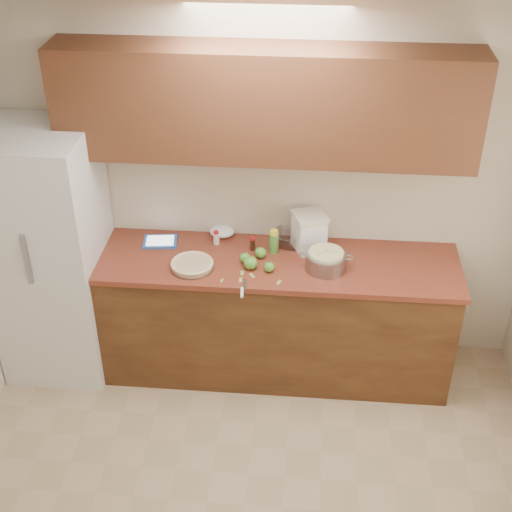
# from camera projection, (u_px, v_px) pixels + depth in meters

# --- Properties ---
(room_shell) EXTENTS (3.60, 3.60, 3.60)m
(room_shell) POSITION_uv_depth(u_px,v_px,m) (237.00, 365.00, 3.32)
(room_shell) COLOR tan
(room_shell) RESTS_ON ground
(counter_run) EXTENTS (2.64, 0.68, 0.92)m
(counter_run) POSITION_uv_depth(u_px,v_px,m) (262.00, 314.00, 5.01)
(counter_run) COLOR brown
(counter_run) RESTS_ON ground
(upper_cabinets) EXTENTS (2.60, 0.34, 0.70)m
(upper_cabinets) POSITION_uv_depth(u_px,v_px,m) (265.00, 104.00, 4.32)
(upper_cabinets) COLOR #522B19
(upper_cabinets) RESTS_ON room_shell
(fridge) EXTENTS (0.70, 0.70, 1.80)m
(fridge) POSITION_uv_depth(u_px,v_px,m) (51.00, 255.00, 4.85)
(fridge) COLOR silver
(fridge) RESTS_ON ground
(pie) EXTENTS (0.29, 0.29, 0.05)m
(pie) POSITION_uv_depth(u_px,v_px,m) (192.00, 265.00, 4.66)
(pie) COLOR silver
(pie) RESTS_ON counter_run
(colander) EXTENTS (0.35, 0.26, 0.13)m
(colander) POSITION_uv_depth(u_px,v_px,m) (326.00, 261.00, 4.63)
(colander) COLOR gray
(colander) RESTS_ON counter_run
(flour_canister) EXTENTS (0.27, 0.27, 0.26)m
(flour_canister) POSITION_uv_depth(u_px,v_px,m) (309.00, 231.00, 4.82)
(flour_canister) COLOR white
(flour_canister) RESTS_ON counter_run
(tablet) EXTENTS (0.25, 0.20, 0.02)m
(tablet) POSITION_uv_depth(u_px,v_px,m) (160.00, 241.00, 4.94)
(tablet) COLOR #245BAF
(tablet) RESTS_ON counter_run
(paring_knife) EXTENTS (0.04, 0.20, 0.02)m
(paring_knife) POSITION_uv_depth(u_px,v_px,m) (242.00, 291.00, 4.44)
(paring_knife) COLOR gray
(paring_knife) RESTS_ON counter_run
(lemon_bottle) EXTENTS (0.06, 0.06, 0.17)m
(lemon_bottle) POSITION_uv_depth(u_px,v_px,m) (274.00, 242.00, 4.79)
(lemon_bottle) COLOR #4C8C38
(lemon_bottle) RESTS_ON counter_run
(cinnamon_shaker) EXTENTS (0.04, 0.04, 0.10)m
(cinnamon_shaker) POSITION_uv_depth(u_px,v_px,m) (216.00, 238.00, 4.90)
(cinnamon_shaker) COLOR beige
(cinnamon_shaker) RESTS_ON counter_run
(vanilla_bottle) EXTENTS (0.04, 0.04, 0.10)m
(vanilla_bottle) POSITION_uv_depth(u_px,v_px,m) (253.00, 244.00, 4.83)
(vanilla_bottle) COLOR black
(vanilla_bottle) RESTS_ON counter_run
(mixing_bowl) EXTENTS (0.24, 0.24, 0.09)m
(mixing_bowl) POSITION_uv_depth(u_px,v_px,m) (291.00, 237.00, 4.91)
(mixing_bowl) COLOR silver
(mixing_bowl) RESTS_ON counter_run
(paper_towel) EXTENTS (0.21, 0.19, 0.07)m
(paper_towel) POSITION_uv_depth(u_px,v_px,m) (222.00, 232.00, 4.99)
(paper_towel) COLOR white
(paper_towel) RESTS_ON counter_run
(apple_left) EXTENTS (0.07, 0.07, 0.09)m
(apple_left) POSITION_uv_depth(u_px,v_px,m) (245.00, 258.00, 4.71)
(apple_left) COLOR #4D912D
(apple_left) RESTS_ON counter_run
(apple_center) EXTENTS (0.08, 0.08, 0.09)m
(apple_center) POSITION_uv_depth(u_px,v_px,m) (261.00, 253.00, 4.76)
(apple_center) COLOR #4D912D
(apple_center) RESTS_ON counter_run
(apple_front) EXTENTS (0.09, 0.09, 0.10)m
(apple_front) POSITION_uv_depth(u_px,v_px,m) (251.00, 263.00, 4.64)
(apple_front) COLOR #4D912D
(apple_front) RESTS_ON counter_run
(apple_extra) EXTENTS (0.07, 0.07, 0.08)m
(apple_extra) POSITION_uv_depth(u_px,v_px,m) (269.00, 267.00, 4.62)
(apple_extra) COLOR #4D912D
(apple_extra) RESTS_ON counter_run
(peel_a) EXTENTS (0.03, 0.05, 0.00)m
(peel_a) POSITION_uv_depth(u_px,v_px,m) (279.00, 282.00, 4.54)
(peel_a) COLOR #87A852
(peel_a) RESTS_ON counter_run
(peel_b) EXTENTS (0.04, 0.05, 0.00)m
(peel_b) POSITION_uv_depth(u_px,v_px,m) (252.00, 276.00, 4.60)
(peel_b) COLOR #87A852
(peel_b) RESTS_ON counter_run
(peel_c) EXTENTS (0.02, 0.05, 0.00)m
(peel_c) POSITION_uv_depth(u_px,v_px,m) (241.00, 280.00, 4.56)
(peel_c) COLOR #87A852
(peel_c) RESTS_ON counter_run
(peel_d) EXTENTS (0.02, 0.05, 0.00)m
(peel_d) POSITION_uv_depth(u_px,v_px,m) (242.00, 273.00, 4.62)
(peel_d) COLOR #87A852
(peel_d) RESTS_ON counter_run
(peel_e) EXTENTS (0.02, 0.04, 0.00)m
(peel_e) POSITION_uv_depth(u_px,v_px,m) (222.00, 281.00, 4.55)
(peel_e) COLOR #87A852
(peel_e) RESTS_ON counter_run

